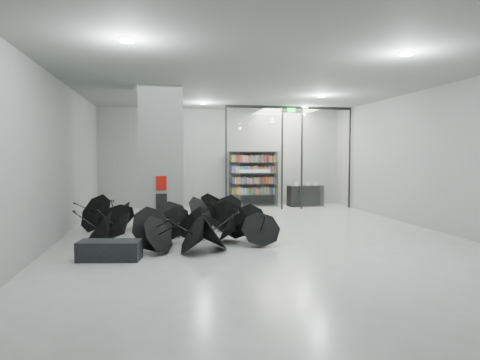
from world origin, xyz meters
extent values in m
plane|color=gray|center=(0.00, 0.00, 0.00)|extent=(14.00, 14.00, 0.00)
cube|color=gray|center=(0.00, 0.00, 4.00)|extent=(10.00, 14.00, 0.02)
cube|color=slate|center=(0.00, 7.00, 2.00)|extent=(10.00, 0.02, 4.00)
cube|color=slate|center=(0.00, -7.00, 2.00)|extent=(10.00, 0.02, 4.00)
cube|color=slate|center=(-5.00, 0.00, 2.00)|extent=(0.02, 14.00, 4.00)
cube|color=slate|center=(5.00, 0.00, 2.00)|extent=(0.02, 14.00, 4.00)
cube|color=slate|center=(-2.50, 2.00, 2.00)|extent=(1.20, 1.20, 4.00)
cube|color=#A50A07|center=(-2.50, 1.38, 1.35)|extent=(0.28, 0.04, 0.38)
cube|color=black|center=(-2.50, 1.38, 0.85)|extent=(0.30, 0.03, 0.42)
cube|color=#0CE533|center=(2.40, 5.30, 3.82)|extent=(0.30, 0.06, 0.15)
cube|color=silver|center=(1.00, 5.50, 2.00)|extent=(2.20, 0.02, 3.95)
cube|color=silver|center=(3.90, 5.50, 2.00)|extent=(2.00, 0.02, 3.95)
cube|color=black|center=(-0.10, 5.50, 2.00)|extent=(0.06, 0.06, 4.00)
cube|color=black|center=(2.10, 5.50, 2.00)|extent=(0.06, 0.06, 4.00)
cube|color=black|center=(2.90, 5.50, 2.00)|extent=(0.06, 0.06, 4.00)
cube|color=black|center=(4.90, 5.50, 2.00)|extent=(0.06, 0.06, 4.00)
cube|color=black|center=(2.40, 5.50, 3.95)|extent=(5.00, 0.08, 0.10)
cube|color=black|center=(-3.52, -1.54, 0.20)|extent=(1.29, 0.72, 0.39)
cube|color=black|center=(3.34, 6.32, 0.43)|extent=(1.46, 0.67, 0.85)
camera|label=1|loc=(-2.45, -10.14, 2.09)|focal=31.26mm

